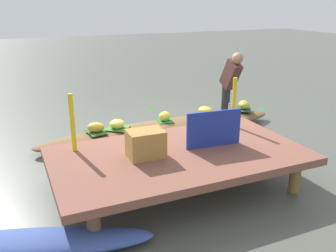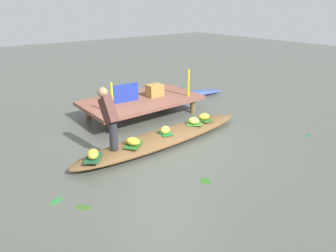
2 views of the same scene
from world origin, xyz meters
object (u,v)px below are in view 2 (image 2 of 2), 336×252
Objects in this scene: banana_bunch_4 at (165,130)px; produce_crate at (155,90)px; banana_bunch_0 at (194,121)px; banana_bunch_3 at (93,154)px; vendor_person at (109,115)px; market_banner at (125,93)px; vendor_boat at (165,137)px; water_bottle at (110,139)px; moored_boat at (184,95)px; banana_bunch_1 at (133,141)px; banana_bunch_2 at (204,117)px.

banana_bunch_4 is 2.16m from produce_crate.
banana_bunch_0 is 0.81× the size of banana_bunch_3.
vendor_person is 2.24m from market_banner.
vendor_boat is 10.32× the size of produce_crate.
water_bottle is 0.58× the size of produce_crate.
water_bottle reaches higher than vendor_boat.
moored_boat is 9.01× the size of banana_bunch_1.
produce_crate is (-0.22, 1.77, 0.32)m from banana_bunch_2.
banana_bunch_0 is 1.84m from produce_crate.
produce_crate is at bearing 44.61° from banana_bunch_1.
banana_bunch_3 is at bearing -156.95° from vendor_person.
moored_boat is at bearing 20.40° from produce_crate.
banana_bunch_3 reaches higher than banana_bunch_0.
banana_bunch_0 is at bearing -2.51° from vendor_boat.
vendor_person is (0.50, 0.21, 0.60)m from banana_bunch_3.
banana_bunch_3 is 0.61m from water_bottle.
banana_bunch_2 is 1.28m from banana_bunch_4.
banana_bunch_2 is 0.24× the size of vendor_person.
banana_bunch_1 is (-0.90, -0.11, 0.21)m from vendor_boat.
water_bottle is (-1.23, 0.23, 0.04)m from banana_bunch_4.
market_banner is (1.88, 1.96, 0.39)m from banana_bunch_3.
moored_boat is at bearing 29.60° from water_bottle.
moored_boat is 3.03m from banana_bunch_0.
market_banner is at bearing -150.67° from moored_boat.
banana_bunch_1 reaches higher than vendor_boat.
banana_bunch_4 is 0.51× the size of produce_crate.
vendor_boat is 14.66× the size of banana_bunch_1.
banana_bunch_1 is 2.22m from market_banner.
vendor_person reaches higher than market_banner.
banana_bunch_4 is 0.88× the size of water_bottle.
water_bottle reaches higher than banana_bunch_3.
banana_bunch_4 is (-0.90, -0.05, 0.01)m from banana_bunch_0.
vendor_person is (-3.96, -2.32, 0.84)m from moored_boat.
water_bottle reaches higher than moored_boat.
banana_bunch_1 is 0.87m from banana_bunch_4.
banana_bunch_4 is at bearing -177.07° from banana_bunch_0.
banana_bunch_0 is at bearing -62.40° from market_banner.
moored_boat is 4.53m from water_bottle.
banana_bunch_2 reaches higher than moored_boat.
moored_boat is 12.41× the size of banana_bunch_4.
banana_bunch_0 is at bearing -174.59° from banana_bunch_2.
market_banner is at bearing 46.25° from banana_bunch_3.
banana_bunch_1 is (-3.57, -2.51, 0.24)m from moored_boat.
water_bottle is (-1.26, 0.17, 0.25)m from vendor_boat.
vendor_person is 4.66× the size of water_bottle.
produce_crate is at bearing 36.42° from vendor_person.
vendor_boat is at bearing -3.66° from vendor_person.
banana_bunch_1 is 1.09× the size of banana_bunch_2.
water_bottle reaches higher than banana_bunch_1.
vendor_boat is at bearing -121.08° from moored_boat.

